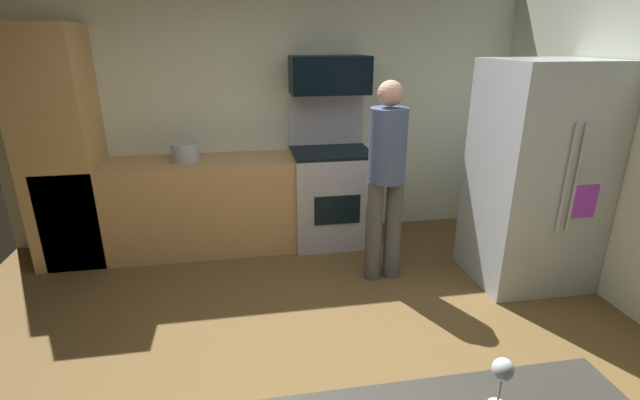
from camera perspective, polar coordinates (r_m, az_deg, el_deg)
The scene contains 10 objects.
ground_plane at distance 3.02m, azimuth -1.54°, elevation -21.44°, with size 5.20×4.80×0.02m, color brown.
wall_back at distance 4.65m, azimuth -5.99°, elevation 11.28°, with size 5.20×0.12×2.60m, color silver.
lower_cabinet_run at distance 4.54m, azimuth -16.67°, elevation -0.79°, with size 2.40×0.60×0.90m, color tan.
cabinet_column at distance 4.61m, azimuth -29.87°, elevation 5.52°, with size 0.60×0.60×2.10m, color tan.
oven_range at distance 4.55m, azimuth 1.33°, elevation 0.96°, with size 0.76×0.65×1.48m.
microwave at distance 4.40m, azimuth 1.23°, elevation 15.52°, with size 0.74×0.38×0.35m, color black.
refrigerator at distance 4.09m, azimuth 25.58°, elevation 2.74°, with size 0.89×0.80×1.83m.
person_cook at distance 3.71m, azimuth 8.36°, elevation 3.36°, with size 0.31×0.30×1.68m.
wine_glass_near at distance 1.56m, azimuth 22.06°, elevation -19.48°, with size 0.07×0.07×0.18m.
stock_pot at distance 4.38m, azimuth -16.62°, elevation 5.81°, with size 0.26×0.26×0.17m, color #B0B3C6.
Camera 1 is at (-0.31, -2.25, 1.98)m, focal length 25.35 mm.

